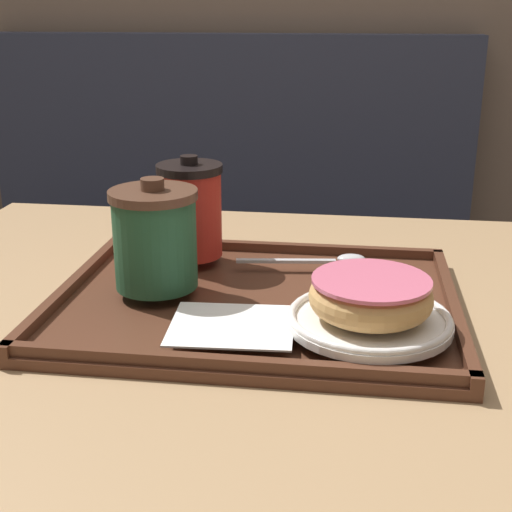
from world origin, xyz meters
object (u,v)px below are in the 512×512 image
object	(u,v)px
coffee_cup_rear	(191,210)
donut_chocolate_glazed	(371,296)
coffee_cup_front	(155,238)
spoon	(331,259)

from	to	relation	value
coffee_cup_rear	donut_chocolate_glazed	world-z (taller)	coffee_cup_rear
coffee_cup_rear	donut_chocolate_glazed	size ratio (longest dim) A/B	1.05
coffee_cup_front	coffee_cup_rear	size ratio (longest dim) A/B	0.97
spoon	coffee_cup_rear	bearing A→B (deg)	170.84
coffee_cup_rear	donut_chocolate_glazed	distance (m)	0.29
coffee_cup_rear	spoon	distance (m)	0.19
coffee_cup_front	spoon	world-z (taller)	coffee_cup_front
coffee_cup_front	spoon	size ratio (longest dim) A/B	0.78
spoon	coffee_cup_front	bearing A→B (deg)	-159.05
coffee_cup_front	donut_chocolate_glazed	xyz separation A→B (m)	(0.24, -0.08, -0.02)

